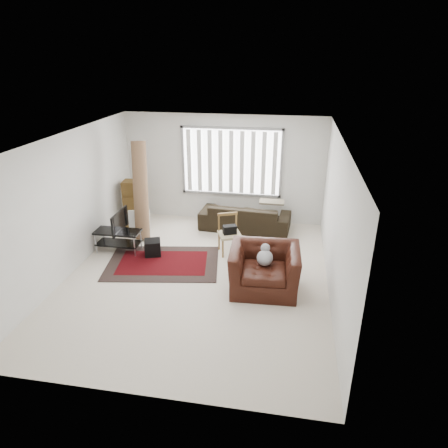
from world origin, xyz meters
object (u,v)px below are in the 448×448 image
(tv_stand, at_px, (118,237))
(side_chair, at_px, (229,232))
(armchair, at_px, (264,266))
(sofa, at_px, (245,213))
(moving_boxes, at_px, (133,205))

(tv_stand, relative_size, side_chair, 1.14)
(tv_stand, bearing_deg, armchair, -16.36)
(tv_stand, distance_m, sofa, 3.08)
(side_chair, xyz_separation_m, armchair, (0.86, -1.33, -0.01))
(sofa, height_order, armchair, armchair)
(tv_stand, height_order, sofa, sofa)
(tv_stand, bearing_deg, sofa, 33.12)
(moving_boxes, bearing_deg, armchair, -34.60)
(tv_stand, height_order, armchair, armchair)
(tv_stand, xyz_separation_m, armchair, (3.26, -0.96, 0.11))
(sofa, relative_size, armchair, 1.68)
(side_chair, bearing_deg, tv_stand, 166.22)
(moving_boxes, bearing_deg, tv_stand, -82.09)
(sofa, bearing_deg, armchair, 108.56)
(sofa, height_order, side_chair, side_chair)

